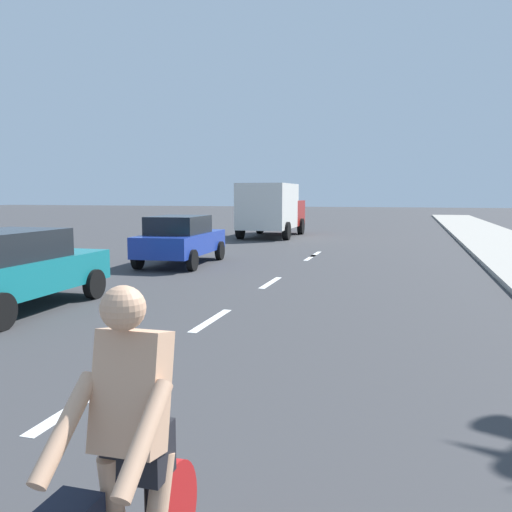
% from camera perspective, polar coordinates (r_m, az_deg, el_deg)
% --- Properties ---
extents(ground_plane, '(160.00, 160.00, 0.00)m').
position_cam_1_polar(ground_plane, '(16.92, 4.52, -1.02)').
color(ground_plane, '#38383A').
extents(lane_stripe_2, '(0.16, 1.80, 0.01)m').
position_cam_1_polar(lane_stripe_2, '(6.29, -18.07, -14.60)').
color(lane_stripe_2, white).
rests_on(lane_stripe_2, ground).
extents(lane_stripe_3, '(0.16, 1.80, 0.01)m').
position_cam_1_polar(lane_stripe_3, '(9.62, -4.83, -6.88)').
color(lane_stripe_3, white).
rests_on(lane_stripe_3, ground).
extents(lane_stripe_4, '(0.16, 1.80, 0.01)m').
position_cam_1_polar(lane_stripe_4, '(13.60, 1.59, -2.87)').
color(lane_stripe_4, white).
rests_on(lane_stripe_4, ground).
extents(lane_stripe_5, '(0.16, 1.80, 0.01)m').
position_cam_1_polar(lane_stripe_5, '(19.05, 5.84, -0.17)').
color(lane_stripe_5, white).
rests_on(lane_stripe_5, ground).
extents(lane_stripe_6, '(0.16, 1.80, 0.01)m').
position_cam_1_polar(lane_stripe_6, '(20.17, 6.42, 0.20)').
color(lane_stripe_6, white).
rests_on(lane_stripe_6, ground).
extents(cyclist, '(0.62, 1.71, 1.82)m').
position_cam_1_polar(cyclist, '(2.91, -15.02, -22.81)').
color(cyclist, black).
rests_on(cyclist, ground).
extents(parked_car_teal, '(1.99, 4.18, 1.57)m').
position_cam_1_polar(parked_car_teal, '(11.27, -24.79, -1.17)').
color(parked_car_teal, '#14727A').
rests_on(parked_car_teal, ground).
extents(parked_car_blue, '(2.11, 4.22, 1.57)m').
position_cam_1_polar(parked_car_blue, '(17.22, -8.09, 1.87)').
color(parked_car_blue, '#1E389E').
rests_on(parked_car_blue, ground).
extents(delivery_truck, '(2.75, 6.27, 2.80)m').
position_cam_1_polar(delivery_truck, '(28.31, 1.69, 5.12)').
color(delivery_truck, maroon).
rests_on(delivery_truck, ground).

